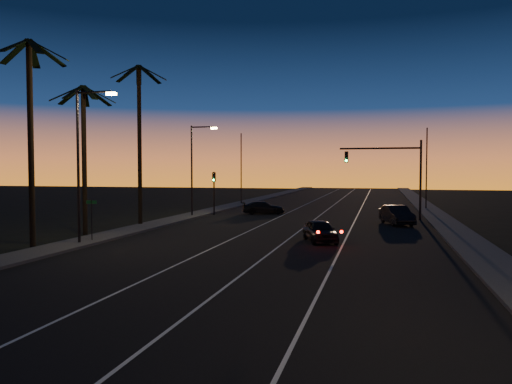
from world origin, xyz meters
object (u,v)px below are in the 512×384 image
(signal_mast, at_px, (393,165))
(cross_car, at_px, (263,208))
(lead_car, at_px, (320,231))
(right_car, at_px, (397,215))

(signal_mast, height_order, cross_car, signal_mast)
(signal_mast, xyz_separation_m, lead_car, (-4.59, -15.33, -4.10))
(signal_mast, xyz_separation_m, right_car, (0.27, -4.33, -4.01))
(cross_car, bearing_deg, lead_car, -66.49)
(right_car, bearing_deg, lead_car, -113.82)
(signal_mast, bearing_deg, right_car, -86.49)
(right_car, bearing_deg, signal_mast, 93.51)
(right_car, relative_size, cross_car, 1.06)
(signal_mast, height_order, right_car, signal_mast)
(lead_car, bearing_deg, cross_car, 113.51)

